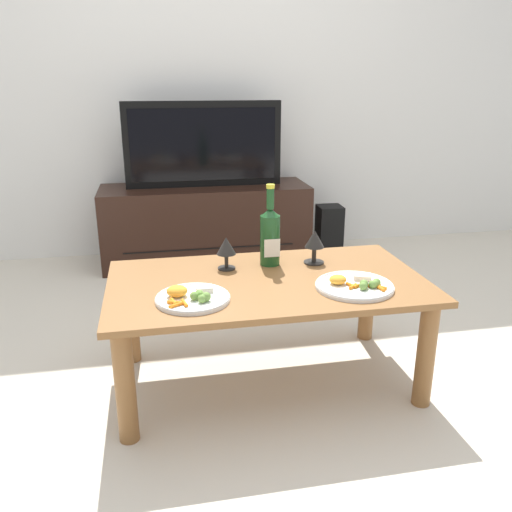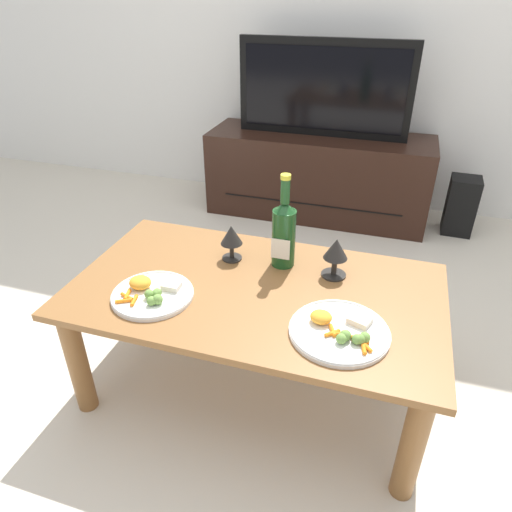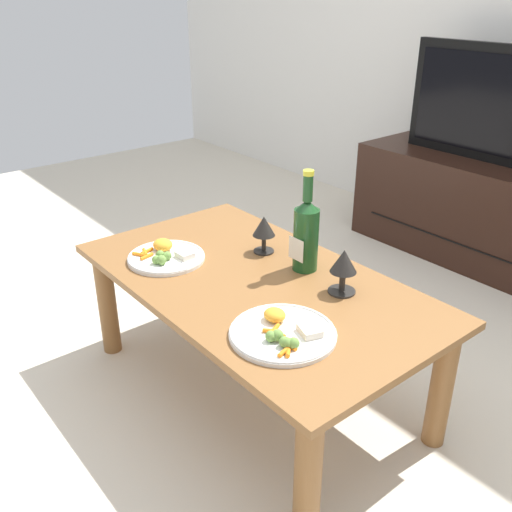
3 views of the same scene
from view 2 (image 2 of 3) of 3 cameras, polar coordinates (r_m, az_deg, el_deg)
The scene contains 10 objects.
ground_plane at distance 1.84m, azimuth -0.07°, elevation -15.53°, with size 6.40×6.40×0.00m, color beige.
dining_table at distance 1.59m, azimuth -0.08°, elevation -6.18°, with size 1.23×0.69×0.45m.
tv_stand at distance 3.03m, azimuth 7.65°, elevation 9.86°, with size 1.38×0.46×0.52m.
tv_screen at distance 2.88m, azimuth 8.41°, elevation 19.81°, with size 1.02×0.05×0.55m.
floor_speaker at distance 3.05m, azimuth 24.03°, elevation 5.72°, with size 0.17×0.17×0.35m, color black.
wine_bottle at distance 1.61m, azimuth 3.47°, elevation 3.07°, with size 0.08×0.09×0.34m.
goblet_left at distance 1.66m, azimuth -3.07°, elevation 2.40°, with size 0.08×0.08×0.14m.
goblet_right at distance 1.58m, azimuth 9.86°, elevation 0.55°, with size 0.09×0.09×0.14m.
dinner_plate_left at distance 1.54m, azimuth -12.81°, elevation -4.50°, with size 0.27×0.27×0.05m.
dinner_plate_right at distance 1.38m, azimuth 10.35°, elevation -9.04°, with size 0.29×0.29×0.05m.
Camera 2 is at (0.38, -1.21, 1.34)m, focal length 32.30 mm.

